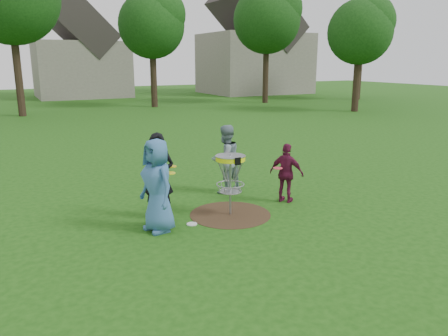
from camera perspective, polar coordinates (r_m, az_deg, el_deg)
name	(u,v)px	position (r m, az deg, el deg)	size (l,w,h in m)	color
ground	(230,214)	(9.76, 0.82, -6.09)	(100.00, 100.00, 0.00)	#19470F
dirt_patch	(230,214)	(9.75, 0.82, -6.07)	(1.80, 1.80, 0.01)	#47331E
player_blue	(157,186)	(8.69, -8.70, -2.27)	(0.92, 0.60, 1.88)	#38669A
player_black	(158,177)	(9.36, -8.57, -1.11)	(0.68, 0.45, 1.87)	black
player_grey	(225,159)	(11.14, 0.20, 1.16)	(0.85, 0.67, 1.76)	gray
player_maroon	(287,173)	(10.52, 8.17, -0.67)	(0.84, 0.35, 1.43)	maroon
disc_on_grass	(192,224)	(9.21, -4.22, -7.31)	(0.22, 0.22, 0.02)	silver
disc_golf_basket	(230,170)	(9.46, 0.84, -0.27)	(0.66, 0.67, 1.38)	#9EA0A5
held_discs	(214,165)	(9.74, -1.29, 0.41)	(3.00, 1.64, 0.29)	yellow
tree_row	(75,11)	(29.28, -18.91, 18.80)	(51.20, 17.42, 9.90)	#38281C
house_row	(104,51)	(42.15, -15.40, 14.50)	(44.50, 10.65, 11.62)	gray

